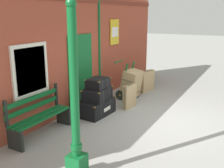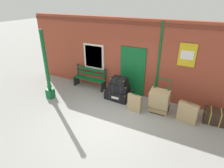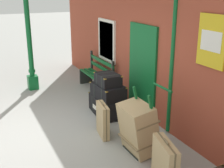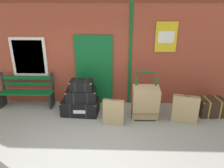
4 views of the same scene
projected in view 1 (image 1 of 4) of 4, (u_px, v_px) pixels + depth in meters
name	position (u px, v px, depth m)	size (l,w,h in m)	color
ground_plane	(161.00, 122.00, 6.78)	(60.00, 60.00, 0.00)	gray
brick_facade	(75.00, 52.00, 7.56)	(10.40, 0.35, 3.20)	#9E422D
lamp_post	(75.00, 116.00, 4.26)	(0.28, 0.28, 2.87)	#0F5B28
platform_bench	(39.00, 116.00, 5.96)	(1.60, 0.43, 1.01)	#0F5B28
steamer_trunk_base	(96.00, 107.00, 7.26)	(1.05, 0.72, 0.43)	black
steamer_trunk_middle	(97.00, 94.00, 7.19)	(0.85, 0.61, 0.33)	black
steamer_trunk_top	(98.00, 83.00, 7.13)	(0.61, 0.45, 0.27)	black
porters_trolley	(126.00, 89.00, 8.73)	(0.71, 0.66, 1.18)	black
large_brown_trunk	(132.00, 84.00, 8.60)	(0.70, 0.58, 0.94)	tan
suitcase_brown	(130.00, 96.00, 7.77)	(0.55, 0.21, 0.71)	tan
suitcase_charcoal	(147.00, 81.00, 9.42)	(0.68, 0.32, 0.77)	tan
corner_trunk	(145.00, 78.00, 10.36)	(0.71, 0.52, 0.49)	#332319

